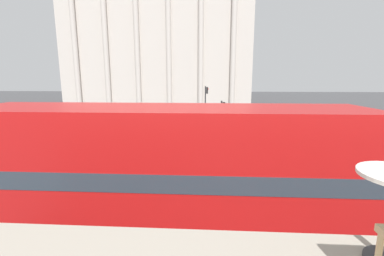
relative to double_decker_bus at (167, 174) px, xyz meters
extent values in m
cylinder|color=black|center=(3.80, 1.21, -1.80)|extent=(0.98, 0.22, 0.98)
cylinder|color=black|center=(-3.80, 1.21, -1.80)|extent=(0.98, 0.22, 0.98)
cube|color=#B71414|center=(0.00, 0.00, -0.90)|extent=(10.41, 2.42, 1.80)
cube|color=#2D3842|center=(0.00, 0.00, 0.22)|extent=(10.20, 2.44, 0.45)
cube|color=#B71414|center=(0.00, 0.00, 1.14)|extent=(10.41, 2.42, 1.39)
cube|color=#BCB2A8|center=(-8.18, 45.55, 9.83)|extent=(33.61, 14.69, 24.26)
cylinder|color=#BCB2A8|center=(-21.63, 37.76, 8.01)|extent=(0.90, 0.90, 20.62)
cylinder|color=#BCB2A8|center=(-16.25, 37.76, 8.01)|extent=(0.90, 0.90, 20.62)
cylinder|color=#BCB2A8|center=(-10.87, 37.76, 8.01)|extent=(0.90, 0.90, 20.62)
cylinder|color=#BCB2A8|center=(-5.50, 37.76, 8.01)|extent=(0.90, 0.90, 20.62)
cylinder|color=#BCB2A8|center=(-0.12, 37.76, 8.01)|extent=(0.90, 0.90, 20.62)
cylinder|color=#BCB2A8|center=(5.26, 37.76, 8.01)|extent=(0.90, 0.90, 20.62)
cylinder|color=black|center=(4.03, 5.54, -0.55)|extent=(0.12, 0.12, 3.48)
cube|color=black|center=(4.21, 5.54, 0.74)|extent=(0.20, 0.24, 0.70)
sphere|color=green|center=(4.32, 5.54, 0.89)|extent=(0.14, 0.14, 0.14)
cylinder|color=black|center=(2.16, 13.08, -0.68)|extent=(0.12, 0.12, 3.22)
cube|color=black|center=(2.34, 13.08, 0.48)|extent=(0.20, 0.24, 0.70)
sphere|color=red|center=(2.45, 13.08, 0.63)|extent=(0.14, 0.14, 0.14)
cylinder|color=black|center=(0.85, 21.61, -0.25)|extent=(0.12, 0.12, 4.09)
cube|color=black|center=(1.03, 21.61, 1.35)|extent=(0.20, 0.24, 0.70)
sphere|color=red|center=(1.14, 21.61, 1.50)|extent=(0.14, 0.14, 0.14)
cylinder|color=black|center=(-0.53, 11.28, -1.99)|extent=(0.60, 0.18, 0.60)
cylinder|color=black|center=(-0.53, 9.53, -1.99)|extent=(0.60, 0.18, 0.60)
cylinder|color=black|center=(-3.33, 11.28, -1.99)|extent=(0.60, 0.18, 0.60)
cylinder|color=black|center=(-3.33, 9.53, -1.99)|extent=(0.60, 0.18, 0.60)
cube|color=#19234C|center=(-1.93, 10.41, -1.72)|extent=(4.20, 1.75, 0.55)
cube|color=#2D3842|center=(-2.13, 10.41, -1.19)|extent=(1.89, 1.61, 0.50)
cylinder|color=black|center=(0.09, 19.38, -1.99)|extent=(0.60, 0.18, 0.60)
cylinder|color=black|center=(0.09, 17.63, -1.99)|extent=(0.60, 0.18, 0.60)
cylinder|color=black|center=(-2.71, 19.38, -1.99)|extent=(0.60, 0.18, 0.60)
cylinder|color=black|center=(-2.71, 17.63, -1.99)|extent=(0.60, 0.18, 0.60)
cube|color=maroon|center=(-1.31, 18.51, -1.72)|extent=(4.20, 1.75, 0.55)
cube|color=#2D3842|center=(-1.51, 18.51, -1.19)|extent=(1.89, 1.61, 0.50)
cylinder|color=#282B33|center=(-3.95, 18.89, -1.85)|extent=(0.14, 0.14, 0.88)
cylinder|color=#282B33|center=(-3.77, 18.89, -1.85)|extent=(0.14, 0.14, 0.88)
cylinder|color=#284799|center=(-3.86, 18.89, -1.07)|extent=(0.32, 0.32, 0.70)
sphere|color=tan|center=(-3.86, 18.89, -0.60)|extent=(0.24, 0.24, 0.24)
cylinder|color=#282B33|center=(-1.90, 6.81, -1.87)|extent=(0.14, 0.14, 0.86)
cylinder|color=#282B33|center=(-1.72, 6.81, -1.87)|extent=(0.14, 0.14, 0.86)
cylinder|color=#606638|center=(-1.81, 6.81, -1.10)|extent=(0.32, 0.32, 0.68)
sphere|color=tan|center=(-1.81, 6.81, -0.64)|extent=(0.23, 0.23, 0.23)
cylinder|color=#282B33|center=(3.75, 26.24, -1.89)|extent=(0.14, 0.14, 0.81)
cylinder|color=#282B33|center=(3.93, 26.24, -1.89)|extent=(0.14, 0.14, 0.81)
cylinder|color=#B22323|center=(3.84, 26.24, -1.16)|extent=(0.32, 0.32, 0.64)
sphere|color=tan|center=(3.84, 26.24, -0.73)|extent=(0.22, 0.22, 0.22)
cylinder|color=#282B33|center=(12.19, 24.18, -1.87)|extent=(0.14, 0.14, 0.85)
cylinder|color=#282B33|center=(12.37, 24.18, -1.87)|extent=(0.14, 0.14, 0.85)
cylinder|color=yellow|center=(12.28, 24.18, -1.11)|extent=(0.32, 0.32, 0.67)
sphere|color=tan|center=(12.28, 24.18, -0.65)|extent=(0.23, 0.23, 0.23)
camera|label=1|loc=(1.07, -6.59, 2.55)|focal=24.00mm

